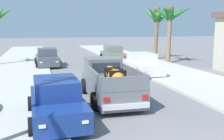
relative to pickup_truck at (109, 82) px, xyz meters
name	(u,v)px	position (x,y,z in m)	size (l,w,h in m)	color
sidewalk_left	(12,83)	(-4.76, 4.66, -0.75)	(4.83, 60.00, 0.12)	beige
sidewalk_right	(178,75)	(6.20, 4.66, -0.75)	(4.83, 60.00, 0.12)	beige
curb_left	(30,83)	(-3.75, 4.66, -0.76)	(0.16, 60.00, 0.10)	silver
curb_right	(165,76)	(5.18, 4.66, -0.76)	(0.16, 60.00, 0.10)	silver
pickup_truck	(109,82)	(0.00, 0.00, 0.00)	(2.31, 5.25, 1.80)	slate
car_left_near	(113,54)	(3.92, 13.46, -0.10)	(2.17, 4.32, 1.54)	slate
car_right_near	(47,58)	(-2.45, 11.77, -0.10)	(2.15, 4.31, 1.54)	#474C56
car_right_mid	(57,101)	(-2.59, -2.35, -0.10)	(2.13, 4.31, 1.54)	navy
car_left_far	(142,64)	(3.94, 5.80, -0.10)	(2.05, 4.27, 1.54)	silver
palm_tree_left_fore	(170,16)	(8.52, 10.55, 3.54)	(3.14, 3.98, 5.33)	#846B4C
palm_tree_right_fore	(157,18)	(8.76, 14.01, 3.47)	(3.44, 3.63, 5.43)	brown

